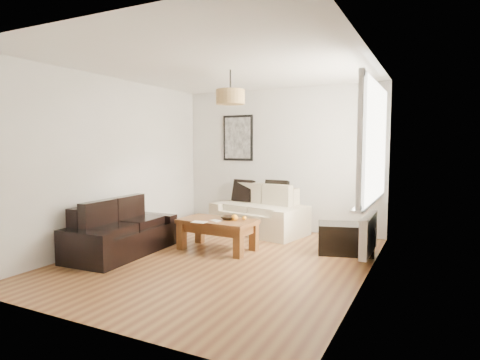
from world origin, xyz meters
The scene contains 21 objects.
floor centered at (0.00, 0.00, 0.00)m, with size 4.50×4.50×0.00m, color brown.
ceiling centered at (0.00, 0.00, 2.60)m, with size 3.80×4.50×0.00m, color white, non-canonical shape.
wall_back centered at (0.00, 2.25, 1.30)m, with size 3.80×0.04×2.60m, color silver, non-canonical shape.
wall_front centered at (0.00, -2.25, 1.30)m, with size 3.80×0.04×2.60m, color silver, non-canonical shape.
wall_left centered at (-1.90, 0.00, 1.30)m, with size 0.04×4.50×2.60m, color silver, non-canonical shape.
wall_right centered at (1.90, 0.00, 1.30)m, with size 0.04×4.50×2.60m, color silver, non-canonical shape.
window_bay centered at (1.86, 0.80, 1.60)m, with size 0.14×1.90×1.60m, color white, non-canonical shape.
radiator centered at (1.82, 0.80, 0.38)m, with size 0.10×0.90×0.52m, color white.
poster centered at (-0.85, 2.22, 1.70)m, with size 0.62×0.04×0.87m, color black, non-canonical shape.
pendant_shade centered at (0.00, 0.30, 2.23)m, with size 0.40×0.40×0.20m, color tan.
loveseat_cream centered at (-0.21, 1.78, 0.40)m, with size 1.62×0.88×0.80m, color beige, non-canonical shape.
sofa_leather centered at (-1.43, -0.35, 0.36)m, with size 1.66×0.81×0.72m, color black, non-canonical shape.
coffee_table centered at (-0.30, 0.44, 0.23)m, with size 1.12×0.61×0.46m, color brown, non-canonical shape.
ottoman centered at (1.45, 1.10, 0.22)m, with size 0.76×0.49×0.43m, color black.
cushion_left centered at (-0.62, 1.98, 0.72)m, with size 0.41×0.13×0.41m, color black.
cushion_right centered at (0.04, 1.98, 0.72)m, with size 0.42×0.13×0.42m, color black.
fruit_bowl centered at (-0.15, 0.50, 0.49)m, with size 0.22×0.22×0.05m, color black.
orange_a centered at (-0.03, 0.49, 0.50)m, with size 0.09×0.09×0.09m, color orange.
orange_b centered at (0.10, 0.54, 0.50)m, with size 0.06×0.06×0.06m, color orange.
orange_c centered at (-0.05, 0.52, 0.50)m, with size 0.09×0.09×0.09m, color #FF9E15.
papers centered at (-0.43, 0.14, 0.46)m, with size 0.21×0.15×0.01m, color white.
Camera 1 is at (2.62, -4.64, 1.57)m, focal length 29.80 mm.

